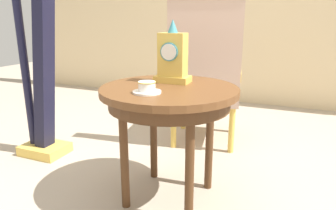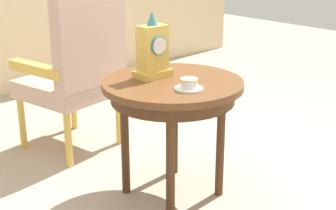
% 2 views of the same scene
% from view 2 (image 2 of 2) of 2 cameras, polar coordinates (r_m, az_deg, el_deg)
% --- Properties ---
extents(ground_plane, '(10.00, 10.00, 0.00)m').
position_cam_2_polar(ground_plane, '(2.72, -1.48, -10.41)').
color(ground_plane, tan).
extents(side_table, '(0.71, 0.71, 0.63)m').
position_cam_2_polar(side_table, '(2.53, 0.53, 1.15)').
color(side_table, brown).
rests_on(side_table, ground).
extents(teacup_left, '(0.14, 0.14, 0.06)m').
position_cam_2_polar(teacup_left, '(2.36, 2.40, 2.32)').
color(teacup_left, white).
rests_on(teacup_left, side_table).
extents(mantel_clock, '(0.19, 0.11, 0.34)m').
position_cam_2_polar(mantel_clock, '(2.54, -1.75, 6.15)').
color(mantel_clock, gold).
rests_on(mantel_clock, side_table).
extents(armchair, '(0.62, 0.62, 1.14)m').
position_cam_2_polar(armchair, '(3.12, -10.18, 4.98)').
color(armchair, '#CCA893').
rests_on(armchair, ground).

